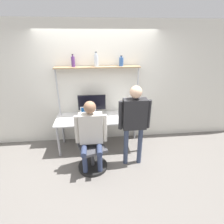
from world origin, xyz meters
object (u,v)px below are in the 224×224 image
at_px(laptop, 88,116).
at_px(monitor, 92,104).
at_px(bottle_purple, 73,61).
at_px(cell_phone, 100,119).
at_px(office_chair, 92,154).
at_px(person_standing, 135,117).
at_px(bottle_clear, 96,60).
at_px(bottle_blue, 121,62).
at_px(person_seated, 91,131).

bearing_deg(laptop, monitor, 71.10).
bearing_deg(laptop, bottle_purple, 131.44).
bearing_deg(monitor, cell_phone, -60.89).
bearing_deg(monitor, bottle_purple, 171.22).
relative_size(office_chair, bottle_purple, 3.77).
relative_size(office_chair, person_standing, 0.59).
relative_size(monitor, bottle_clear, 2.11).
bearing_deg(cell_phone, bottle_clear, 95.64).
bearing_deg(office_chair, bottle_clear, 80.03).
bearing_deg(cell_phone, bottle_blue, 35.50).
relative_size(office_chair, person_seated, 0.69).
bearing_deg(bottle_purple, office_chair, -71.86).
distance_m(cell_phone, bottle_blue, 1.29).
bearing_deg(monitor, bottle_clear, 21.98).
relative_size(cell_phone, person_seated, 0.11).
height_order(person_standing, bottle_clear, bottle_clear).
height_order(monitor, person_seated, person_seated).
relative_size(office_chair, bottle_blue, 4.46).
bearing_deg(office_chair, cell_phone, 71.28).
height_order(office_chair, bottle_clear, bottle_clear).
bearing_deg(bottle_clear, person_seated, -98.79).
relative_size(cell_phone, bottle_purple, 0.60).
height_order(person_seated, bottle_blue, bottle_blue).
distance_m(cell_phone, bottle_purple, 1.31).
height_order(cell_phone, office_chair, office_chair).
distance_m(office_chair, bottle_clear, 1.87).
xyz_separation_m(laptop, person_seated, (0.06, -0.68, 0.01)).
distance_m(cell_phone, person_seated, 0.66).
height_order(cell_phone, person_standing, person_standing).
relative_size(monitor, bottle_purple, 2.44).
height_order(office_chair, bottle_purple, bottle_purple).
xyz_separation_m(person_standing, bottle_clear, (-0.64, 0.90, 0.89)).
height_order(monitor, cell_phone, monitor).
bearing_deg(laptop, bottle_blue, 21.70).
xyz_separation_m(laptop, cell_phone, (0.24, -0.06, -0.07)).
relative_size(person_seated, bottle_blue, 6.48).
xyz_separation_m(cell_phone, bottle_blue, (0.48, 0.34, 1.14)).
xyz_separation_m(person_standing, bottle_purple, (-1.11, 0.90, 0.88)).
distance_m(person_standing, bottle_blue, 1.25).
bearing_deg(bottle_blue, laptop, -158.30).
distance_m(monitor, bottle_clear, 0.93).
distance_m(bottle_clear, bottle_purple, 0.47).
xyz_separation_m(monitor, person_standing, (0.77, -0.85, 0.03)).
distance_m(person_seated, bottle_purple, 1.49).
distance_m(office_chair, person_seated, 0.52).
height_order(laptop, office_chair, laptop).
bearing_deg(office_chair, bottle_blue, 53.68).
bearing_deg(office_chair, laptop, 94.28).
bearing_deg(person_seated, bottle_blue, 55.50).
distance_m(laptop, bottle_blue, 1.33).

